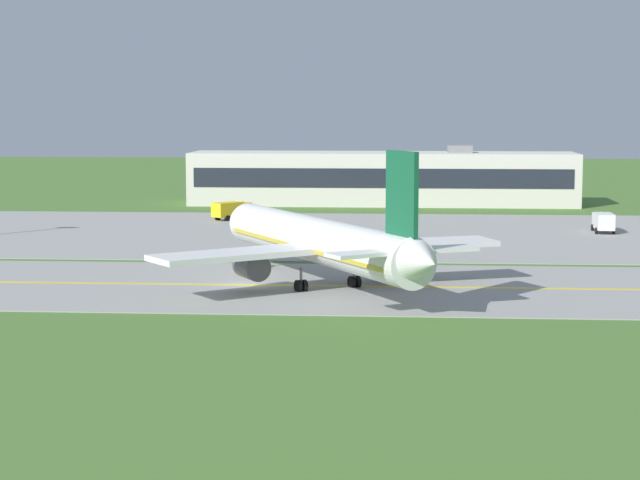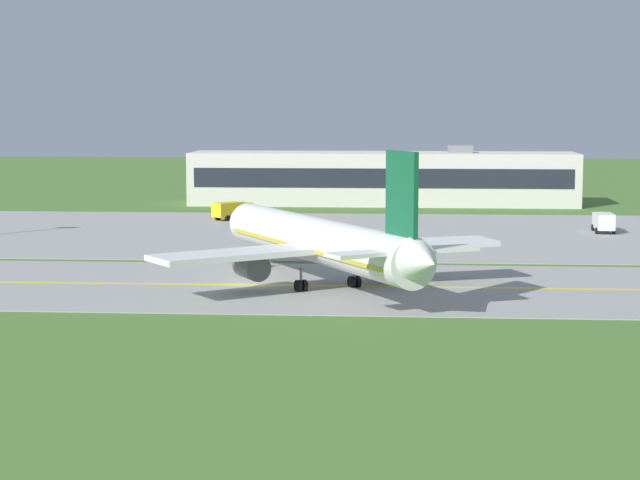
% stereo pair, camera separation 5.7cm
% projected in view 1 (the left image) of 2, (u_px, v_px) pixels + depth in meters
% --- Properties ---
extents(ground_plane, '(500.00, 500.00, 0.00)m').
position_uv_depth(ground_plane, '(244.00, 286.00, 101.10)').
color(ground_plane, '#47702D').
extents(taxiway_strip, '(240.00, 28.00, 0.10)m').
position_uv_depth(taxiway_strip, '(244.00, 285.00, 101.09)').
color(taxiway_strip, gray).
rests_on(taxiway_strip, ground).
extents(apron_pad, '(140.00, 52.00, 0.10)m').
position_uv_depth(apron_pad, '(370.00, 234.00, 141.94)').
color(apron_pad, gray).
rests_on(apron_pad, ground).
extents(taxiway_centreline, '(220.00, 0.60, 0.01)m').
position_uv_depth(taxiway_centreline, '(244.00, 285.00, 101.08)').
color(taxiway_centreline, yellow).
rests_on(taxiway_centreline, taxiway_strip).
extents(airplane_lead, '(30.05, 36.14, 12.70)m').
position_uv_depth(airplane_lead, '(321.00, 242.00, 99.62)').
color(airplane_lead, white).
rests_on(airplane_lead, ground).
extents(service_truck_baggage, '(2.46, 6.04, 2.60)m').
position_uv_depth(service_truck_baggage, '(603.00, 221.00, 142.82)').
color(service_truck_baggage, silver).
rests_on(service_truck_baggage, ground).
extents(service_truck_fuel, '(5.42, 5.92, 2.60)m').
position_uv_depth(service_truck_fuel, '(232.00, 210.00, 158.90)').
color(service_truck_fuel, yellow).
rests_on(service_truck_fuel, ground).
extents(terminal_building, '(62.84, 12.54, 9.73)m').
position_uv_depth(terminal_building, '(383.00, 178.00, 184.40)').
color(terminal_building, beige).
rests_on(terminal_building, ground).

